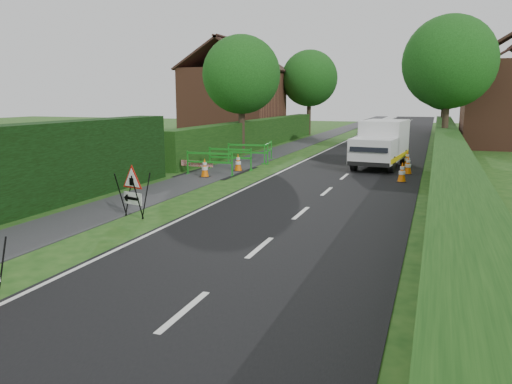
# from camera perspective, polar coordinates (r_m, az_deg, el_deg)

# --- Properties ---
(ground) EXTENTS (120.00, 120.00, 0.00)m
(ground) POSITION_cam_1_polar(r_m,az_deg,el_deg) (11.15, -13.60, -6.42)
(ground) COLOR #1A4614
(ground) RESTS_ON ground
(road_surface) EXTENTS (6.00, 90.00, 0.02)m
(road_surface) POSITION_cam_1_polar(r_m,az_deg,el_deg) (44.10, 15.37, 6.20)
(road_surface) COLOR black
(road_surface) RESTS_ON ground
(footpath) EXTENTS (2.00, 90.00, 0.02)m
(footpath) POSITION_cam_1_polar(r_m,az_deg,el_deg) (44.87, 8.32, 6.54)
(footpath) COLOR #2D2D30
(footpath) RESTS_ON ground
(hedge_west_far) EXTENTS (1.00, 24.00, 1.80)m
(hedge_west_far) POSITION_cam_1_polar(r_m,az_deg,el_deg) (32.90, 0.27, 5.13)
(hedge_west_far) COLOR #14380F
(hedge_west_far) RESTS_ON ground
(hedge_east) EXTENTS (1.20, 50.00, 1.50)m
(hedge_east) POSITION_cam_1_polar(r_m,az_deg,el_deg) (25.07, 20.91, 2.65)
(hedge_east) COLOR #14380F
(hedge_east) RESTS_ON ground
(house_west) EXTENTS (7.50, 7.40, 7.88)m
(house_west) POSITION_cam_1_polar(r_m,az_deg,el_deg) (42.00, -2.54, 10.31)
(house_west) COLOR brown
(house_west) RESTS_ON ground
(house_east_b) EXTENTS (7.50, 7.40, 7.88)m
(house_east_b) POSITION_cam_1_polar(r_m,az_deg,el_deg) (51.21, 26.98, 9.25)
(house_east_b) COLOR brown
(house_east_b) RESTS_ON ground
(tree_nw) EXTENTS (4.40, 4.40, 6.70)m
(tree_nw) POSITION_cam_1_polar(r_m,az_deg,el_deg) (28.88, -1.68, 13.25)
(tree_nw) COLOR #2D2116
(tree_nw) RESTS_ON ground
(tree_ne) EXTENTS (5.20, 5.20, 7.79)m
(tree_ne) POSITION_cam_1_polar(r_m,az_deg,el_deg) (30.91, 21.23, 13.66)
(tree_ne) COLOR #2D2116
(tree_ne) RESTS_ON ground
(tree_fw) EXTENTS (4.80, 4.80, 7.24)m
(tree_fw) POSITION_cam_1_polar(r_m,az_deg,el_deg) (44.16, 6.14, 12.79)
(tree_fw) COLOR #2D2116
(tree_fw) RESTS_ON ground
(tree_fe) EXTENTS (4.20, 4.20, 6.33)m
(tree_fe) POSITION_cam_1_polar(r_m,az_deg,el_deg) (46.86, 20.79, 11.30)
(tree_fe) COLOR #2D2116
(tree_fe) RESTS_ON ground
(triangle_sign) EXTENTS (1.02, 1.02, 1.22)m
(triangle_sign) POSITION_cam_1_polar(r_m,az_deg,el_deg) (13.85, -14.05, 0.53)
(triangle_sign) COLOR black
(triangle_sign) RESTS_ON ground
(works_van) EXTENTS (2.33, 4.91, 2.17)m
(works_van) POSITION_cam_1_polar(r_m,az_deg,el_deg) (24.07, 14.13, 5.47)
(works_van) COLOR silver
(works_van) RESTS_ON ground
(traffic_cone_0) EXTENTS (0.38, 0.38, 0.79)m
(traffic_cone_0) POSITION_cam_1_polar(r_m,az_deg,el_deg) (20.04, 16.35, 2.18)
(traffic_cone_0) COLOR black
(traffic_cone_0) RESTS_ON ground
(traffic_cone_1) EXTENTS (0.38, 0.38, 0.79)m
(traffic_cone_1) POSITION_cam_1_polar(r_m,az_deg,el_deg) (22.18, 16.99, 2.94)
(traffic_cone_1) COLOR black
(traffic_cone_1) RESTS_ON ground
(traffic_cone_2) EXTENTS (0.38, 0.38, 0.79)m
(traffic_cone_2) POSITION_cam_1_polar(r_m,az_deg,el_deg) (24.45, 16.88, 3.63)
(traffic_cone_2) COLOR black
(traffic_cone_2) RESTS_ON ground
(traffic_cone_3) EXTENTS (0.38, 0.38, 0.79)m
(traffic_cone_3) POSITION_cam_1_polar(r_m,az_deg,el_deg) (20.54, -5.88, 2.76)
(traffic_cone_3) COLOR black
(traffic_cone_3) RESTS_ON ground
(traffic_cone_4) EXTENTS (0.38, 0.38, 0.79)m
(traffic_cone_4) POSITION_cam_1_polar(r_m,az_deg,el_deg) (22.15, -2.06, 3.39)
(traffic_cone_4) COLOR black
(traffic_cone_4) RESTS_ON ground
(ped_barrier_0) EXTENTS (2.08, 0.50, 1.00)m
(ped_barrier_0) POSITION_cam_1_polar(r_m,az_deg,el_deg) (21.11, -5.33, 3.64)
(ped_barrier_0) COLOR #18851D
(ped_barrier_0) RESTS_ON ground
(ped_barrier_1) EXTENTS (2.07, 0.41, 1.00)m
(ped_barrier_1) POSITION_cam_1_polar(r_m,az_deg,el_deg) (22.66, -2.98, 4.16)
(ped_barrier_1) COLOR #18851D
(ped_barrier_1) RESTS_ON ground
(ped_barrier_2) EXTENTS (2.09, 0.57, 1.00)m
(ped_barrier_2) POSITION_cam_1_polar(r_m,az_deg,el_deg) (24.70, -0.93, 4.72)
(ped_barrier_2) COLOR #18851D
(ped_barrier_2) RESTS_ON ground
(ped_barrier_3) EXTENTS (0.65, 2.09, 1.00)m
(ped_barrier_3) POSITION_cam_1_polar(r_m,az_deg,el_deg) (25.44, 1.39, 4.89)
(ped_barrier_3) COLOR #18851D
(ped_barrier_3) RESTS_ON ground
(redwhite_plank) EXTENTS (1.50, 0.05, 0.25)m
(redwhite_plank) POSITION_cam_1_polar(r_m,az_deg,el_deg) (21.56, -6.75, 2.07)
(redwhite_plank) COLOR red
(redwhite_plank) RESTS_ON ground
(hatchback_car) EXTENTS (1.89, 4.01, 1.33)m
(hatchback_car) POSITION_cam_1_polar(r_m,az_deg,el_deg) (34.54, 12.75, 6.24)
(hatchback_car) COLOR silver
(hatchback_car) RESTS_ON ground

